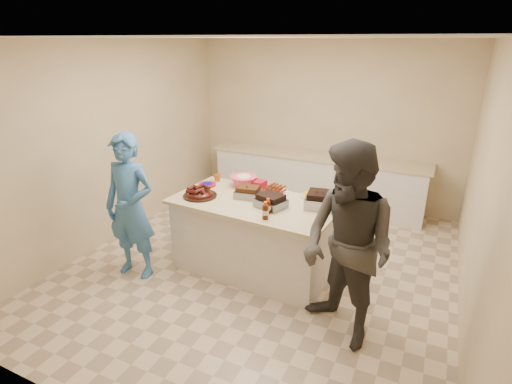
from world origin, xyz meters
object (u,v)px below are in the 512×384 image
at_px(plastic_cup, 218,181).
at_px(guest_gray, 340,334).
at_px(mustard_bottle, 251,197).
at_px(guest_blue, 138,272).
at_px(island, 254,269).
at_px(roasting_pan, 319,207).
at_px(bbq_bottle_a, 268,213).
at_px(rib_platter, 200,196).
at_px(bbq_bottle_b, 265,219).
at_px(coleslaw_bowl, 244,186).

height_order(plastic_cup, guest_gray, plastic_cup).
bearing_deg(mustard_bottle, guest_blue, -146.62).
distance_m(island, roasting_pan, 1.19).
bearing_deg(bbq_bottle_a, guest_blue, -164.19).
height_order(bbq_bottle_a, guest_gray, bbq_bottle_a).
relative_size(rib_platter, guest_gray, 0.21).
height_order(bbq_bottle_b, guest_gray, bbq_bottle_b).
height_order(coleslaw_bowl, mustard_bottle, coleslaw_bowl).
bearing_deg(roasting_pan, bbq_bottle_b, -136.97).
bearing_deg(guest_gray, mustard_bottle, -176.69).
bearing_deg(rib_platter, bbq_bottle_b, -14.48).
relative_size(roasting_pan, bbq_bottle_b, 1.60).
relative_size(island, bbq_bottle_b, 9.83).
xyz_separation_m(island, rib_platter, (-0.66, -0.14, 0.91)).
distance_m(bbq_bottle_a, plastic_cup, 1.24).
distance_m(bbq_bottle_a, guest_gray, 1.42).
relative_size(coleslaw_bowl, bbq_bottle_a, 1.98).
relative_size(roasting_pan, bbq_bottle_a, 1.81).
bearing_deg(guest_blue, island, 22.62).
distance_m(bbq_bottle_b, guest_blue, 1.85).
bearing_deg(rib_platter, roasting_pan, 12.01).
bearing_deg(island, bbq_bottle_a, -36.74).
xyz_separation_m(coleslaw_bowl, guest_gray, (1.61, -1.11, -0.91)).
distance_m(mustard_bottle, plastic_cup, 0.75).
bearing_deg(guest_gray, rib_platter, -162.39).
xyz_separation_m(roasting_pan, guest_gray, (0.52, -0.87, -0.91)).
relative_size(rib_platter, bbq_bottle_a, 2.36).
bearing_deg(roasting_pan, plastic_cup, 160.20).
height_order(rib_platter, coleslaw_bowl, coleslaw_bowl).
bearing_deg(guest_gray, bbq_bottle_b, -164.53).
bearing_deg(plastic_cup, mustard_bottle, -27.08).
relative_size(coleslaw_bowl, mustard_bottle, 3.05).
height_order(rib_platter, bbq_bottle_b, bbq_bottle_b).
bearing_deg(bbq_bottle_b, bbq_bottle_a, 102.99).
distance_m(guest_blue, guest_gray, 2.52).
height_order(island, bbq_bottle_b, bbq_bottle_b).
relative_size(bbq_bottle_b, guest_gray, 0.10).
height_order(roasting_pan, bbq_bottle_b, bbq_bottle_b).
distance_m(rib_platter, guest_blue, 1.22).
relative_size(island, coleslaw_bowl, 5.61).
distance_m(roasting_pan, guest_gray, 1.36).
relative_size(island, rib_platter, 4.71).
height_order(rib_platter, guest_gray, rib_platter).
xyz_separation_m(coleslaw_bowl, bbq_bottle_b, (0.66, -0.79, 0.00)).
distance_m(island, bbq_bottle_b, 1.04).
bearing_deg(rib_platter, plastic_cup, 99.34).
bearing_deg(mustard_bottle, rib_platter, -157.79).
relative_size(bbq_bottle_a, guest_gray, 0.09).
height_order(island, plastic_cup, plastic_cup).
bearing_deg(island, plastic_cup, 153.72).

